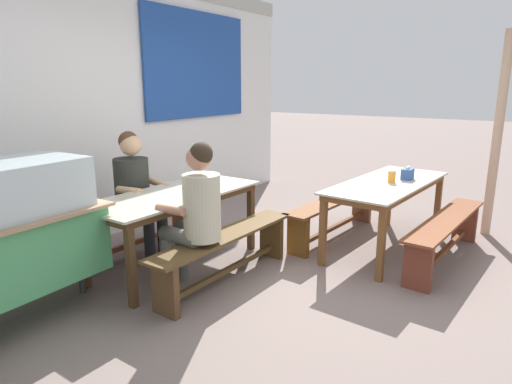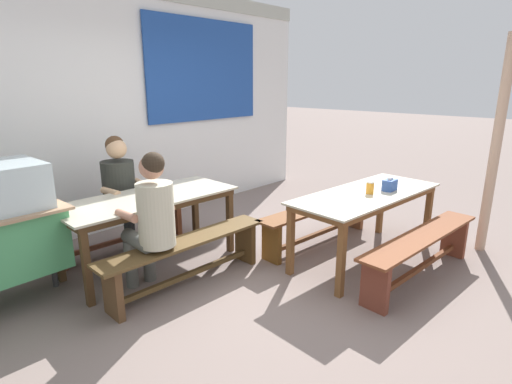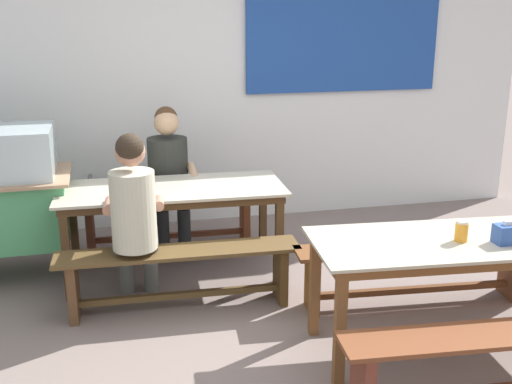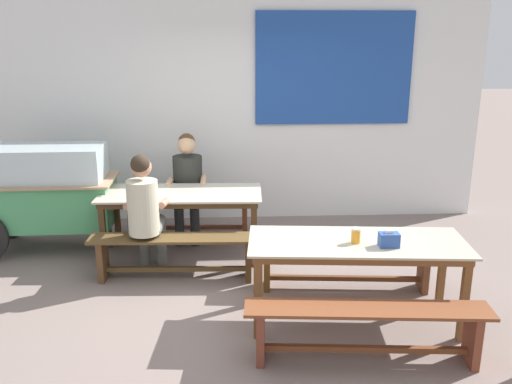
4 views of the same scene
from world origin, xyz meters
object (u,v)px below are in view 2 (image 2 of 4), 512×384
object	(u,v)px
bench_near_front	(421,249)
condiment_jar	(370,188)
bench_far_back	(122,222)
tissue_box	(390,185)
dining_table_near	(367,199)
person_left_back_turned	(152,217)
wooden_support_post	(496,148)
bench_near_back	(318,218)
bench_far_front	(187,255)
person_center_facing	(122,186)
dining_table_far	(149,203)

from	to	relation	value
bench_near_front	condiment_jar	size ratio (longest dim) A/B	14.21
bench_far_back	tissue_box	world-z (taller)	tissue_box
dining_table_near	person_left_back_turned	size ratio (longest dim) A/B	1.44
wooden_support_post	dining_table_near	bearing A→B (deg)	142.93
condiment_jar	bench_near_back	bearing A→B (deg)	83.60
bench_far_front	person_center_facing	size ratio (longest dim) A/B	1.35
bench_near_front	bench_near_back	bearing A→B (deg)	85.44
bench_near_front	person_left_back_turned	world-z (taller)	person_left_back_turned
bench_far_front	bench_near_front	xyz separation A→B (m)	(1.55, -1.52, -0.00)
bench_far_back	tissue_box	bearing A→B (deg)	-51.82
bench_far_front	bench_near_back	world-z (taller)	same
person_left_back_turned	dining_table_far	bearing A→B (deg)	59.54
tissue_box	condiment_jar	bearing A→B (deg)	159.44
dining_table_far	bench_far_front	xyz separation A→B (m)	(-0.02, -0.61, -0.36)
bench_near_front	tissue_box	world-z (taller)	tissue_box
dining_table_far	wooden_support_post	xyz separation A→B (m)	(2.71, -2.37, 0.49)
dining_table_far	dining_table_near	world-z (taller)	same
bench_near_back	condiment_jar	world-z (taller)	condiment_jar
bench_near_back	bench_near_front	bearing A→B (deg)	-94.56
dining_table_far	person_left_back_turned	world-z (taller)	person_left_back_turned
dining_table_near	person_center_facing	world-z (taller)	person_center_facing
bench_far_back	person_center_facing	bearing A→B (deg)	-81.18
person_center_facing	bench_near_front	bearing A→B (deg)	-60.82
bench_far_front	wooden_support_post	xyz separation A→B (m)	(2.73, -1.76, 0.84)
bench_far_front	tissue_box	size ratio (longest dim) A/B	10.76
tissue_box	condiment_jar	world-z (taller)	tissue_box
bench_far_back	bench_far_front	world-z (taller)	same
bench_far_front	person_center_facing	distance (m)	1.24
bench_far_back	person_center_facing	xyz separation A→B (m)	(0.01, -0.06, 0.42)
bench_far_back	person_center_facing	size ratio (longest dim) A/B	1.28
dining_table_near	condiment_jar	distance (m)	0.14
dining_table_near	wooden_support_post	distance (m)	1.49
dining_table_far	bench_near_back	distance (m)	1.90
bench_near_back	bench_near_front	distance (m)	1.23
dining_table_far	dining_table_near	distance (m)	2.20
bench_far_front	bench_near_back	bearing A→B (deg)	-10.28
bench_far_back	bench_near_back	xyz separation A→B (m)	(1.61, -1.53, -0.00)
bench_far_front	person_center_facing	world-z (taller)	person_center_facing
bench_far_back	bench_near_front	size ratio (longest dim) A/B	0.89
person_center_facing	bench_near_back	bearing A→B (deg)	-42.54
bench_near_front	person_left_back_turned	size ratio (longest dim) A/B	1.42
condiment_jar	wooden_support_post	bearing A→B (deg)	-35.20
dining_table_far	bench_far_back	xyz separation A→B (m)	(0.02, 0.61, -0.35)
dining_table_far	person_center_facing	distance (m)	0.56
bench_far_back	bench_near_back	distance (m)	2.22
tissue_box	condiment_jar	distance (m)	0.26
dining_table_near	bench_far_front	size ratio (longest dim) A/B	1.08
bench_near_back	person_left_back_turned	bearing A→B (deg)	168.83
dining_table_near	bench_near_front	size ratio (longest dim) A/B	1.01
bench_far_front	bench_far_back	bearing A→B (deg)	88.01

